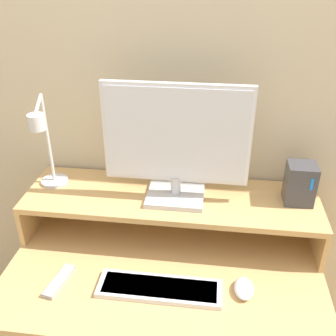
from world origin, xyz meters
TOP-DOWN VIEW (x-y plane):
  - wall_back at (0.00, 0.71)m, footprint 6.00×0.05m
  - desk at (0.00, 0.34)m, footprint 1.09×0.68m
  - monitor_shelf at (0.00, 0.52)m, footprint 1.09×0.32m
  - monitor at (0.02, 0.51)m, footprint 0.51×0.18m
  - desk_lamp at (-0.44, 0.47)m, footprint 0.14×0.26m
  - router_dock at (0.46, 0.54)m, footprint 0.10×0.10m
  - keyboard at (-0.00, 0.21)m, footprint 0.40×0.12m
  - mouse at (0.27, 0.24)m, footprint 0.06×0.10m
  - remote_control at (-0.33, 0.20)m, footprint 0.07×0.15m

SIDE VIEW (x-z plane):
  - desk at x=0.00m, z-range 0.14..0.86m
  - remote_control at x=-0.33m, z-range 0.72..0.73m
  - keyboard at x=0.00m, z-range 0.72..0.74m
  - mouse at x=0.27m, z-range 0.72..0.75m
  - monitor_shelf at x=0.00m, z-range 0.78..0.94m
  - router_dock at x=0.46m, z-range 0.89..1.04m
  - desk_lamp at x=-0.44m, z-range 0.90..1.26m
  - monitor at x=0.02m, z-range 0.89..1.32m
  - wall_back at x=0.00m, z-range 0.00..2.50m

